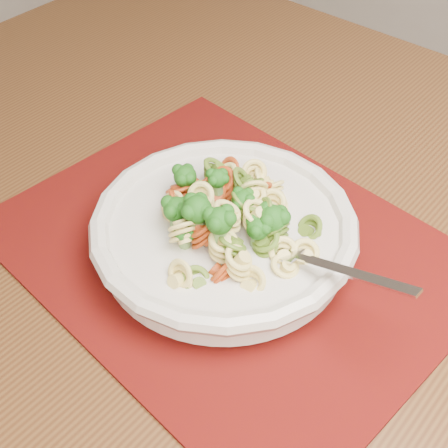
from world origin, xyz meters
The scene contains 5 objects.
dining_table centered at (-0.56, 0.58, 0.64)m, with size 1.36×0.95×0.76m.
placemat centered at (-0.60, 0.47, 0.76)m, with size 0.45×0.35×0.00m, color #581003.
pasta_bowl centered at (-0.60, 0.46, 0.79)m, with size 0.27×0.27×0.05m.
pasta_broccoli_heap centered at (-0.60, 0.46, 0.81)m, with size 0.23×0.23×0.06m, color #E1C76F, non-canonical shape.
fork centered at (-0.53, 0.46, 0.81)m, with size 0.19×0.02×0.01m, color silver, non-canonical shape.
Camera 1 is at (-0.35, 0.10, 1.23)m, focal length 50.00 mm.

